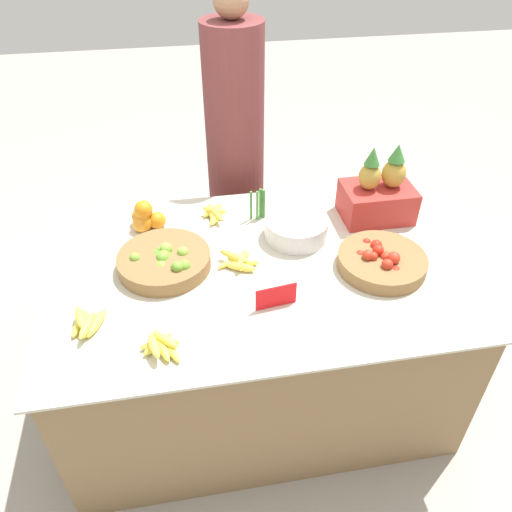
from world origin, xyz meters
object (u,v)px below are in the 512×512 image
object	(u,v)px
lime_bowl	(165,261)
metal_bowl	(296,228)
tomato_basket	(382,261)
produce_crate	(378,195)
vendor_person	(236,163)
price_sign	(276,297)

from	to	relation	value
lime_bowl	metal_bowl	distance (m)	0.59
tomato_basket	produce_crate	distance (m)	0.39
tomato_basket	metal_bowl	distance (m)	0.40
produce_crate	vendor_person	size ratio (longest dim) A/B	0.22
vendor_person	tomato_basket	bearing A→B (deg)	-64.15
lime_bowl	produce_crate	distance (m)	1.02
price_sign	tomato_basket	bearing A→B (deg)	9.70
vendor_person	produce_crate	bearing A→B (deg)	-45.91
produce_crate	price_sign	bearing A→B (deg)	-138.45
metal_bowl	vendor_person	xyz separation A→B (m)	(-0.17, 0.70, -0.02)
lime_bowl	price_sign	distance (m)	0.50
tomato_basket	price_sign	xyz separation A→B (m)	(-0.47, -0.15, 0.01)
lime_bowl	tomato_basket	size ratio (longest dim) A/B	1.05
price_sign	vendor_person	world-z (taller)	vendor_person
lime_bowl	metal_bowl	bearing A→B (deg)	11.41
price_sign	lime_bowl	bearing A→B (deg)	135.42
metal_bowl	price_sign	world-z (taller)	price_sign
price_sign	vendor_person	bearing A→B (deg)	81.93
tomato_basket	produce_crate	xyz separation A→B (m)	(0.11, 0.37, 0.08)
tomato_basket	vendor_person	xyz separation A→B (m)	(-0.47, 0.97, -0.01)
tomato_basket	produce_crate	bearing A→B (deg)	73.19
price_sign	metal_bowl	bearing A→B (deg)	59.27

